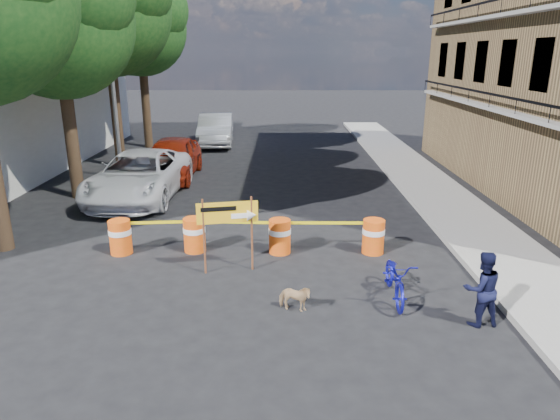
{
  "coord_description": "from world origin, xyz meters",
  "views": [
    {
      "loc": [
        0.56,
        -10.31,
        5.0
      ],
      "look_at": [
        0.51,
        1.35,
        1.3
      ],
      "focal_mm": 32.0,
      "sensor_mm": 36.0,
      "label": 1
    }
  ],
  "objects_px": {
    "barrel_far_left": "(120,236)",
    "bicycle": "(397,259)",
    "barrel_mid_right": "(280,236)",
    "suv_white": "(139,176)",
    "pedestrian": "(482,289)",
    "sedan_red": "(172,158)",
    "barrel_far_right": "(373,236)",
    "sedan_silver": "(216,129)",
    "dog": "(294,298)",
    "detour_sign": "(235,218)",
    "barrel_mid_left": "(194,234)"
  },
  "relations": [
    {
      "from": "barrel_far_left",
      "to": "barrel_mid_right",
      "type": "height_order",
      "value": "same"
    },
    {
      "from": "barrel_far_right",
      "to": "pedestrian",
      "type": "bearing_deg",
      "value": -68.51
    },
    {
      "from": "suv_white",
      "to": "barrel_mid_left",
      "type": "bearing_deg",
      "value": -58.67
    },
    {
      "from": "barrel_mid_left",
      "to": "dog",
      "type": "relative_size",
      "value": 1.32
    },
    {
      "from": "detour_sign",
      "to": "dog",
      "type": "relative_size",
      "value": 2.69
    },
    {
      "from": "barrel_far_left",
      "to": "pedestrian",
      "type": "xyz_separation_m",
      "value": [
        7.94,
        -3.51,
        0.28
      ]
    },
    {
      "from": "bicycle",
      "to": "sedan_red",
      "type": "height_order",
      "value": "bicycle"
    },
    {
      "from": "suv_white",
      "to": "sedan_red",
      "type": "bearing_deg",
      "value": 82.51
    },
    {
      "from": "barrel_far_left",
      "to": "barrel_far_right",
      "type": "height_order",
      "value": "same"
    },
    {
      "from": "barrel_far_left",
      "to": "dog",
      "type": "distance_m",
      "value": 5.36
    },
    {
      "from": "dog",
      "to": "sedan_silver",
      "type": "relative_size",
      "value": 0.13
    },
    {
      "from": "barrel_mid_left",
      "to": "sedan_red",
      "type": "relative_size",
      "value": 0.18
    },
    {
      "from": "pedestrian",
      "to": "dog",
      "type": "distance_m",
      "value": 3.58
    },
    {
      "from": "sedan_silver",
      "to": "sedan_red",
      "type": "bearing_deg",
      "value": -100.05
    },
    {
      "from": "detour_sign",
      "to": "dog",
      "type": "distance_m",
      "value": 2.57
    },
    {
      "from": "barrel_far_left",
      "to": "bicycle",
      "type": "height_order",
      "value": "bicycle"
    },
    {
      "from": "suv_white",
      "to": "pedestrian",
      "type": "bearing_deg",
      "value": -42.23
    },
    {
      "from": "pedestrian",
      "to": "sedan_silver",
      "type": "relative_size",
      "value": 0.29
    },
    {
      "from": "barrel_far_right",
      "to": "detour_sign",
      "type": "distance_m",
      "value": 3.73
    },
    {
      "from": "sedan_red",
      "to": "barrel_far_left",
      "type": "bearing_deg",
      "value": -87.69
    },
    {
      "from": "barrel_far_left",
      "to": "dog",
      "type": "bearing_deg",
      "value": -34.27
    },
    {
      "from": "bicycle",
      "to": "dog",
      "type": "xyz_separation_m",
      "value": [
        -2.13,
        -0.53,
        -0.63
      ]
    },
    {
      "from": "barrel_mid_right",
      "to": "suv_white",
      "type": "distance_m",
      "value": 7.14
    },
    {
      "from": "barrel_far_left",
      "to": "barrel_mid_right",
      "type": "bearing_deg",
      "value": 0.89
    },
    {
      "from": "barrel_mid_left",
      "to": "barrel_mid_right",
      "type": "bearing_deg",
      "value": -2.53
    },
    {
      "from": "detour_sign",
      "to": "sedan_silver",
      "type": "relative_size",
      "value": 0.35
    },
    {
      "from": "barrel_far_left",
      "to": "sedan_silver",
      "type": "height_order",
      "value": "sedan_silver"
    },
    {
      "from": "pedestrian",
      "to": "sedan_red",
      "type": "height_order",
      "value": "sedan_red"
    },
    {
      "from": "barrel_far_right",
      "to": "sedan_red",
      "type": "xyz_separation_m",
      "value": [
        -6.91,
        8.09,
        0.37
      ]
    },
    {
      "from": "barrel_far_left",
      "to": "barrel_mid_left",
      "type": "distance_m",
      "value": 1.89
    },
    {
      "from": "detour_sign",
      "to": "barrel_mid_left",
      "type": "bearing_deg",
      "value": 122.76
    },
    {
      "from": "barrel_far_left",
      "to": "suv_white",
      "type": "relative_size",
      "value": 0.15
    },
    {
      "from": "detour_sign",
      "to": "bicycle",
      "type": "xyz_separation_m",
      "value": [
        3.46,
        -1.4,
        -0.43
      ]
    },
    {
      "from": "barrel_mid_left",
      "to": "barrel_far_right",
      "type": "relative_size",
      "value": 1.0
    },
    {
      "from": "barrel_mid_left",
      "to": "pedestrian",
      "type": "relative_size",
      "value": 0.6
    },
    {
      "from": "barrel_far_right",
      "to": "barrel_far_left",
      "type": "bearing_deg",
      "value": -179.46
    },
    {
      "from": "barrel_mid_right",
      "to": "suv_white",
      "type": "xyz_separation_m",
      "value": [
        -5.01,
        5.08,
        0.35
      ]
    },
    {
      "from": "sedan_red",
      "to": "dog",
      "type": "bearing_deg",
      "value": -67.07
    },
    {
      "from": "barrel_mid_right",
      "to": "pedestrian",
      "type": "xyz_separation_m",
      "value": [
        3.83,
        -3.58,
        0.28
      ]
    },
    {
      "from": "sedan_silver",
      "to": "detour_sign",
      "type": "bearing_deg",
      "value": -85.29
    },
    {
      "from": "barrel_far_right",
      "to": "pedestrian",
      "type": "height_order",
      "value": "pedestrian"
    },
    {
      "from": "pedestrian",
      "to": "dog",
      "type": "relative_size",
      "value": 2.2
    },
    {
      "from": "barrel_mid_right",
      "to": "barrel_far_right",
      "type": "relative_size",
      "value": 1.0
    },
    {
      "from": "sedan_red",
      "to": "detour_sign",
      "type": "bearing_deg",
      "value": -69.73
    },
    {
      "from": "pedestrian",
      "to": "suv_white",
      "type": "height_order",
      "value": "suv_white"
    },
    {
      "from": "suv_white",
      "to": "sedan_red",
      "type": "relative_size",
      "value": 1.2
    },
    {
      "from": "pedestrian",
      "to": "barrel_mid_right",
      "type": "bearing_deg",
      "value": -50.92
    },
    {
      "from": "barrel_mid_left",
      "to": "barrel_mid_right",
      "type": "relative_size",
      "value": 1.0
    },
    {
      "from": "sedan_silver",
      "to": "barrel_mid_right",
      "type": "bearing_deg",
      "value": -81.14
    },
    {
      "from": "pedestrian",
      "to": "dog",
      "type": "xyz_separation_m",
      "value": [
        -3.52,
        0.5,
        -0.46
      ]
    }
  ]
}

